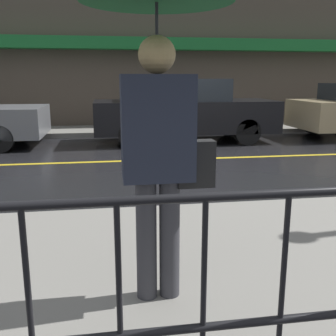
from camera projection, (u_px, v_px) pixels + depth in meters
ground_plane at (201, 159)px, 7.91m from camera, size 80.00×80.00×0.00m
sidewalk_far at (169, 130)px, 11.87m from camera, size 28.00×1.78×0.14m
lane_marking at (201, 159)px, 7.91m from camera, size 25.20×0.12×0.01m
building_storefront at (164, 30)px, 12.19m from camera, size 28.00×0.85×6.13m
pedestrian at (158, 60)px, 2.34m from camera, size 0.90×0.90×2.07m
car_black at (183, 110)px, 9.87m from camera, size 4.49×1.72×1.57m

